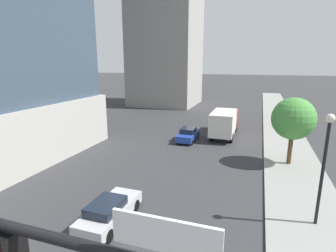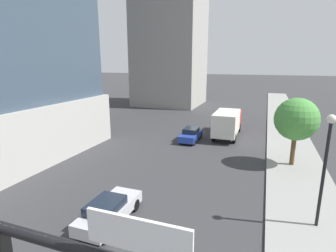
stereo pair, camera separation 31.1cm
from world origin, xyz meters
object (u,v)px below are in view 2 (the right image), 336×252
(car_silver, at_px, (109,210))
(car_blue, at_px, (191,135))
(street_tree, at_px, (296,119))
(construction_building, at_px, (171,25))
(street_lamp, at_px, (326,155))
(box_truck, at_px, (227,122))

(car_silver, bearing_deg, car_blue, 90.00)
(street_tree, xyz_separation_m, car_blue, (-9.85, 4.22, -3.27))
(construction_building, distance_m, car_blue, 30.69)
(construction_building, distance_m, street_lamp, 44.82)
(construction_building, xyz_separation_m, street_tree, (21.00, -28.68, -11.52))
(street_lamp, height_order, car_blue, street_lamp)
(street_tree, height_order, car_silver, street_tree)
(street_lamp, bearing_deg, construction_building, 119.84)
(construction_building, bearing_deg, car_blue, -65.49)
(street_tree, relative_size, box_truck, 0.74)
(car_silver, height_order, box_truck, box_truck)
(car_silver, distance_m, box_truck, 19.86)
(box_truck, bearing_deg, street_lamp, -66.90)
(street_lamp, distance_m, car_silver, 11.40)
(construction_building, distance_m, street_tree, 37.37)
(street_lamp, xyz_separation_m, street_tree, (-0.55, 8.90, -0.02))
(construction_building, relative_size, car_silver, 8.61)
(construction_building, bearing_deg, car_silver, -74.75)
(street_tree, xyz_separation_m, car_silver, (-9.85, -12.22, -3.27))
(box_truck, bearing_deg, construction_building, 124.41)
(construction_building, height_order, car_blue, construction_building)
(street_lamp, relative_size, car_blue, 1.44)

